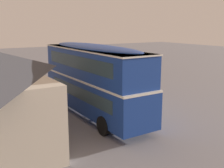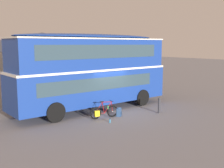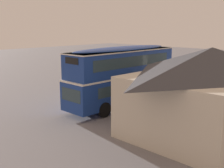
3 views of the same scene
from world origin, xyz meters
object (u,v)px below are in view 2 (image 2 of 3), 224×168
object	(u,v)px
touring_bicycle	(103,112)
backpack_on_ground	(119,112)
water_bottle_blue_sports	(110,121)
kerb_bollard	(159,105)
double_decker_bus	(93,68)

from	to	relation	value
touring_bicycle	backpack_on_ground	world-z (taller)	touring_bicycle
water_bottle_blue_sports	kerb_bollard	world-z (taller)	kerb_bollard
double_decker_bus	water_bottle_blue_sports	world-z (taller)	double_decker_bus
double_decker_bus	kerb_bollard	world-z (taller)	double_decker_bus
water_bottle_blue_sports	kerb_bollard	size ratio (longest dim) A/B	0.22
touring_bicycle	water_bottle_blue_sports	xyz separation A→B (m)	(-0.24, -0.92, -0.27)
touring_bicycle	kerb_bollard	xyz separation A→B (m)	(3.38, -1.16, 0.13)
water_bottle_blue_sports	backpack_on_ground	bearing A→B (deg)	30.04
double_decker_bus	water_bottle_blue_sports	bearing A→B (deg)	-108.17
backpack_on_ground	kerb_bollard	bearing A→B (deg)	-21.39
double_decker_bus	touring_bicycle	xyz separation A→B (m)	(-0.78, -2.17, -2.27)
touring_bicycle	backpack_on_ground	xyz separation A→B (m)	(0.98, -0.22, -0.10)
backpack_on_ground	water_bottle_blue_sports	size ratio (longest dim) A/B	2.49
touring_bicycle	backpack_on_ground	bearing A→B (deg)	-12.55
kerb_bollard	double_decker_bus	bearing A→B (deg)	127.94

